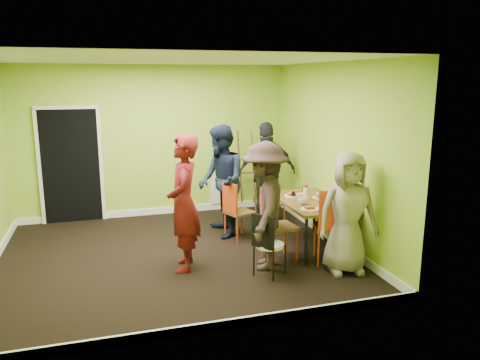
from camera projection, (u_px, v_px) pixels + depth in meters
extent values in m
plane|color=black|center=(175.00, 255.00, 6.89)|extent=(5.00, 5.00, 0.00)
cube|color=#A3C332|center=(155.00, 142.00, 8.70)|extent=(5.00, 0.04, 2.80)
cube|color=#A3C332|center=(207.00, 201.00, 4.48)|extent=(5.00, 0.04, 2.80)
cube|color=#A3C332|center=(333.00, 154.00, 7.28)|extent=(0.04, 4.50, 2.80)
cube|color=white|center=(169.00, 60.00, 6.29)|extent=(5.00, 4.50, 0.04)
cube|color=black|center=(71.00, 166.00, 8.33)|extent=(1.00, 0.05, 2.04)
cube|color=white|center=(223.00, 190.00, 9.24)|extent=(0.50, 0.04, 0.55)
cylinder|color=black|center=(306.00, 242.00, 6.40)|extent=(0.04, 0.04, 0.71)
cylinder|color=black|center=(357.00, 237.00, 6.61)|extent=(0.04, 0.04, 0.71)
cylinder|color=black|center=(271.00, 215.00, 7.69)|extent=(0.04, 0.04, 0.71)
cylinder|color=black|center=(314.00, 211.00, 7.91)|extent=(0.04, 0.04, 0.71)
cube|color=brown|center=(311.00, 201.00, 7.07)|extent=(0.90, 1.50, 0.04)
cylinder|color=#F04816|center=(225.00, 225.00, 7.62)|extent=(0.03, 0.03, 0.44)
cylinder|color=#F04816|center=(237.00, 230.00, 7.36)|extent=(0.03, 0.03, 0.44)
cylinder|color=#F04816|center=(242.00, 221.00, 7.81)|extent=(0.03, 0.03, 0.44)
cylinder|color=#F04816|center=(254.00, 226.00, 7.55)|extent=(0.03, 0.03, 0.44)
cube|color=brown|center=(239.00, 212.00, 7.54)|extent=(0.50, 0.50, 0.04)
cube|color=#F04816|center=(230.00, 198.00, 7.37)|extent=(0.15, 0.36, 0.49)
cylinder|color=#F04816|center=(263.00, 241.00, 6.80)|extent=(0.03, 0.03, 0.48)
cylinder|color=#F04816|center=(274.00, 249.00, 6.47)|extent=(0.03, 0.03, 0.48)
cylinder|color=#F04816|center=(285.00, 237.00, 6.94)|extent=(0.03, 0.03, 0.48)
cylinder|color=#F04816|center=(297.00, 245.00, 6.61)|extent=(0.03, 0.03, 0.48)
cube|color=brown|center=(280.00, 227.00, 6.65)|extent=(0.47, 0.47, 0.04)
cube|color=#F04816|center=(267.00, 209.00, 6.51)|extent=(0.08, 0.41, 0.54)
cylinder|color=#F04816|center=(274.00, 210.00, 8.52)|extent=(0.02, 0.02, 0.40)
cylinder|color=#F04816|center=(261.00, 213.00, 8.36)|extent=(0.02, 0.02, 0.40)
cylinder|color=#F04816|center=(284.00, 214.00, 8.27)|extent=(0.02, 0.02, 0.40)
cylinder|color=#F04816|center=(271.00, 217.00, 8.11)|extent=(0.02, 0.02, 0.40)
cube|color=brown|center=(273.00, 203.00, 8.27)|extent=(0.43, 0.43, 0.04)
cube|color=#F04816|center=(267.00, 188.00, 8.36)|extent=(0.33, 0.12, 0.44)
cylinder|color=#F04816|center=(318.00, 249.00, 6.44)|extent=(0.03, 0.03, 0.50)
cylinder|color=#F04816|center=(346.00, 249.00, 6.44)|extent=(0.03, 0.03, 0.50)
cylinder|color=#F04816|center=(315.00, 240.00, 6.81)|extent=(0.03, 0.03, 0.50)
cylinder|color=#F04816|center=(341.00, 240.00, 6.81)|extent=(0.03, 0.03, 0.50)
cube|color=brown|center=(331.00, 227.00, 6.57)|extent=(0.56, 0.56, 0.04)
cube|color=#F04816|center=(334.00, 211.00, 6.30)|extent=(0.42, 0.16, 0.56)
cylinder|color=black|center=(254.00, 261.00, 6.16)|extent=(0.02, 0.02, 0.40)
cylinder|color=black|center=(273.00, 266.00, 5.98)|extent=(0.02, 0.02, 0.40)
cylinder|color=black|center=(266.00, 254.00, 6.39)|extent=(0.02, 0.02, 0.40)
cylinder|color=black|center=(285.00, 259.00, 6.22)|extent=(0.02, 0.02, 0.40)
cylinder|color=white|center=(270.00, 245.00, 6.14)|extent=(0.37, 0.37, 0.04)
cube|color=black|center=(263.00, 232.00, 5.96)|extent=(0.23, 0.28, 0.44)
cylinder|color=brown|center=(240.00, 170.00, 9.12)|extent=(0.23, 0.37, 1.60)
cylinder|color=brown|center=(260.00, 169.00, 9.23)|extent=(0.23, 0.37, 1.60)
cylinder|color=brown|center=(254.00, 172.00, 8.95)|extent=(0.03, 0.36, 1.56)
cube|color=brown|center=(251.00, 173.00, 9.14)|extent=(0.43, 0.04, 0.04)
cylinder|color=white|center=(292.00, 196.00, 7.32)|extent=(0.23, 0.23, 0.01)
cylinder|color=white|center=(309.00, 209.00, 6.57)|extent=(0.26, 0.26, 0.01)
cylinder|color=white|center=(298.00, 192.00, 7.52)|extent=(0.24, 0.24, 0.01)
cylinder|color=white|center=(326.00, 208.00, 6.62)|extent=(0.24, 0.24, 0.01)
cylinder|color=white|center=(321.00, 198.00, 7.19)|extent=(0.25, 0.25, 0.01)
cylinder|color=white|center=(335.00, 201.00, 6.99)|extent=(0.26, 0.26, 0.01)
cylinder|color=white|center=(305.00, 193.00, 7.07)|extent=(0.08, 0.08, 0.20)
cylinder|color=#182BBA|center=(339.00, 198.00, 6.78)|extent=(0.08, 0.08, 0.20)
cylinder|color=#F04816|center=(304.00, 194.00, 7.28)|extent=(0.03, 0.03, 0.08)
cylinder|color=black|center=(293.00, 194.00, 7.25)|extent=(0.06, 0.06, 0.09)
cylinder|color=black|center=(304.00, 190.00, 7.51)|extent=(0.06, 0.06, 0.10)
cylinder|color=black|center=(338.00, 204.00, 6.63)|extent=(0.07, 0.07, 0.11)
imported|color=white|center=(303.00, 201.00, 6.81)|extent=(0.14, 0.14, 0.11)
imported|color=white|center=(319.00, 195.00, 7.20)|extent=(0.09, 0.09, 0.09)
imported|color=#611013|center=(184.00, 203.00, 6.24)|extent=(0.57, 0.75, 1.84)
imported|color=black|center=(221.00, 181.00, 7.60)|extent=(0.69, 0.89, 1.83)
imported|color=#312121|center=(265.00, 206.00, 6.29)|extent=(1.05, 1.29, 1.74)
imported|color=black|center=(267.00, 172.00, 8.43)|extent=(1.09, 0.54, 1.80)
imported|color=gray|center=(348.00, 213.00, 6.16)|extent=(0.86, 0.63, 1.63)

